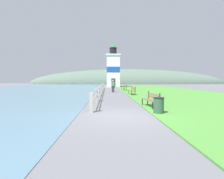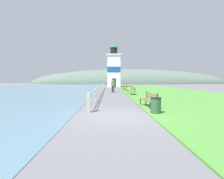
% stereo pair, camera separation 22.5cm
% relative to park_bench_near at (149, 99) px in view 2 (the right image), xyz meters
% --- Properties ---
extents(ground_plane, '(160.00, 160.00, 0.00)m').
position_rel_park_bench_near_xyz_m(ground_plane, '(-2.08, -2.46, -0.54)').
color(ground_plane, slate).
extents(grass_verge, '(12.00, 49.51, 0.06)m').
position_rel_park_bench_near_xyz_m(grass_verge, '(5.46, 14.05, -0.51)').
color(grass_verge, '#4C8E38').
rests_on(grass_verge, ground_plane).
extents(water_strip, '(24.00, 79.22, 0.01)m').
position_rel_park_bench_near_xyz_m(water_strip, '(-16.12, 14.05, -0.53)').
color(water_strip, slate).
rests_on(water_strip, ground_plane).
extents(seawall_railing, '(0.18, 27.24, 1.04)m').
position_rel_park_bench_near_xyz_m(seawall_railing, '(-3.52, 12.07, 0.06)').
color(seawall_railing, '#A8A399').
rests_on(seawall_railing, ground_plane).
extents(park_bench_near, '(0.70, 1.85, 0.94)m').
position_rel_park_bench_near_xyz_m(park_bench_near, '(0.00, 0.00, 0.00)').
color(park_bench_near, brown).
rests_on(park_bench_near, ground_plane).
extents(park_bench_midway, '(0.62, 1.79, 0.94)m').
position_rel_park_bench_near_xyz_m(park_bench_midway, '(0.12, 8.89, -0.00)').
color(park_bench_midway, brown).
rests_on(park_bench_midway, ground_plane).
extents(park_bench_far, '(0.62, 1.73, 0.94)m').
position_rel_park_bench_near_xyz_m(park_bench_far, '(0.08, 17.04, -0.00)').
color(park_bench_far, brown).
rests_on(park_bench_far, ground_plane).
extents(lighthouse, '(3.41, 3.41, 9.93)m').
position_rel_park_bench_near_xyz_m(lighthouse, '(-1.29, 30.38, 3.73)').
color(lighthouse, white).
rests_on(lighthouse, ground_plane).
extents(person_strolling, '(0.46, 0.33, 1.71)m').
position_rel_park_bench_near_xyz_m(person_strolling, '(-1.90, 12.96, 0.39)').
color(person_strolling, '#28282D').
rests_on(person_strolling, ground_plane).
extents(trash_bin, '(0.54, 0.54, 0.84)m').
position_rel_park_bench_near_xyz_m(trash_bin, '(-0.16, -2.04, -0.11)').
color(trash_bin, '#2D5138').
rests_on(trash_bin, ground_plane).
extents(distant_hillside, '(80.00, 16.00, 12.00)m').
position_rel_park_bench_near_xyz_m(distant_hillside, '(5.92, 60.55, -0.54)').
color(distant_hillside, '#566B5B').
rests_on(distant_hillside, ground_plane).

